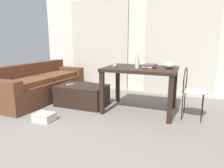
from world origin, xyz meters
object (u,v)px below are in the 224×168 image
(tv_remote_on_table, at_px, (115,65))
(tv_remote_primary, at_px, (70,84))
(craft_table, at_px, (140,74))
(bottle_near, at_px, (137,63))
(bottle_far, at_px, (137,61))
(scissors, at_px, (138,65))
(coffee_table, at_px, (82,95))
(shoebox, at_px, (44,117))
(book_stack, at_px, (150,66))
(wire_chair, at_px, (190,87))
(bowl, at_px, (169,65))
(couch, at_px, (40,85))

(tv_remote_on_table, bearing_deg, tv_remote_primary, -175.07)
(craft_table, distance_m, bottle_near, 0.24)
(bottle_far, bearing_deg, scissors, 99.24)
(coffee_table, bearing_deg, shoebox, -99.61)
(bottle_near, distance_m, bottle_far, 0.29)
(book_stack, xyz_separation_m, tv_remote_on_table, (-0.63, -0.05, -0.01))
(shoebox, bearing_deg, craft_table, 38.53)
(wire_chair, xyz_separation_m, scissors, (-0.93, 0.35, 0.27))
(wire_chair, xyz_separation_m, bowl, (-0.34, 0.11, 0.32))
(bottle_near, xyz_separation_m, book_stack, (0.17, 0.24, -0.06))
(bottle_far, distance_m, tv_remote_primary, 1.36)
(couch, bearing_deg, coffee_table, -2.31)
(scissors, bearing_deg, tv_remote_on_table, -143.19)
(coffee_table, distance_m, shoebox, 0.93)
(couch, distance_m, coffee_table, 1.05)
(scissors, bearing_deg, bottle_far, -80.76)
(bottle_near, height_order, scissors, bottle_near)
(tv_remote_on_table, height_order, scissors, tv_remote_on_table)
(couch, relative_size, tv_remote_primary, 13.38)
(wire_chair, relative_size, tv_remote_primary, 5.26)
(bowl, height_order, tv_remote_primary, bowl)
(book_stack, height_order, scissors, book_stack)
(craft_table, distance_m, tv_remote_primary, 1.37)
(tv_remote_on_table, distance_m, tv_remote_primary, 0.96)
(wire_chair, bearing_deg, bottle_near, -172.57)
(wire_chair, distance_m, bowl, 0.48)
(wire_chair, distance_m, tv_remote_primary, 2.15)
(wire_chair, bearing_deg, bowl, 162.73)
(craft_table, relative_size, wire_chair, 1.47)
(bowl, height_order, book_stack, bowl)
(coffee_table, xyz_separation_m, book_stack, (1.26, 0.19, 0.61))
(book_stack, distance_m, scissors, 0.35)
(tv_remote_on_table, height_order, shoebox, tv_remote_on_table)
(coffee_table, height_order, shoebox, coffee_table)
(tv_remote_on_table, bearing_deg, bowl, -5.75)
(bottle_far, bearing_deg, craft_table, -54.57)
(couch, xyz_separation_m, tv_remote_primary, (0.81, -0.09, 0.10))
(tv_remote_primary, height_order, shoebox, tv_remote_primary)
(craft_table, relative_size, book_stack, 4.56)
(coffee_table, height_order, wire_chair, wire_chair)
(coffee_table, relative_size, tv_remote_on_table, 5.74)
(bowl, relative_size, shoebox, 0.61)
(coffee_table, relative_size, bowl, 5.01)
(bowl, distance_m, scissors, 0.64)
(wire_chair, relative_size, bowl, 4.42)
(craft_table, distance_m, book_stack, 0.22)
(book_stack, bearing_deg, tv_remote_primary, -170.75)
(couch, xyz_separation_m, bottle_near, (2.13, -0.09, 0.57))
(tv_remote_on_table, bearing_deg, coffee_table, -175.00)
(bottle_near, distance_m, scissors, 0.47)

